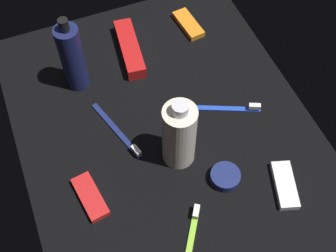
{
  "coord_description": "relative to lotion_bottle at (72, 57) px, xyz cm",
  "views": [
    {
      "loc": [
        48.96,
        -19.62,
        85.25
      ],
      "look_at": [
        0.0,
        0.0,
        3.0
      ],
      "focal_mm": 48.25,
      "sensor_mm": 36.0,
      "label": 1
    }
  ],
  "objects": [
    {
      "name": "toothpaste_box_red",
      "position": [
        -4.33,
        14.35,
        -7.42
      ],
      "size": [
        18.0,
        6.46,
        3.2
      ],
      "primitive_type": "cube",
      "rotation": [
        0.0,
        0.0,
        -0.12
      ],
      "color": "red",
      "rests_on": "ground_plane"
    },
    {
      "name": "cream_tin_left",
      "position": [
        36.06,
        21.27,
        -7.96
      ],
      "size": [
        6.27,
        6.27,
        2.13
      ],
      "primitive_type": "cylinder",
      "color": "navy",
      "rests_on": "ground_plane"
    },
    {
      "name": "ground_plane",
      "position": [
        21.21,
        14.46,
        -9.62
      ],
      "size": [
        84.0,
        64.0,
        1.2
      ],
      "primitive_type": "cube",
      "color": "black"
    },
    {
      "name": "lotion_bottle",
      "position": [
        0.0,
        0.0,
        0.0
      ],
      "size": [
        5.41,
        5.41,
        20.32
      ],
      "color": "#191E4D",
      "rests_on": "ground_plane"
    },
    {
      "name": "snack_bar_red",
      "position": [
        29.84,
        -5.95,
        -8.27
      ],
      "size": [
        10.87,
        5.48,
        1.5
      ],
      "primitive_type": "cube",
      "rotation": [
        0.0,
        0.0,
        0.15
      ],
      "color": "red",
      "rests_on": "ground_plane"
    },
    {
      "name": "toothbrush_blue",
      "position": [
        20.14,
        29.25,
        -8.41
      ],
      "size": [
        8.42,
        16.93,
        2.1
      ],
      "color": "blue",
      "rests_on": "ground_plane"
    },
    {
      "name": "snack_bar_orange",
      "position": [
        -7.43,
        31.63,
        -8.27
      ],
      "size": [
        10.77,
        5.09,
        1.5
      ],
      "primitive_type": "cube",
      "rotation": [
        0.0,
        0.0,
        0.11
      ],
      "color": "orange",
      "rests_on": "ground_plane"
    },
    {
      "name": "bodywash_bottle",
      "position": [
        27.22,
        14.17,
        -0.55
      ],
      "size": [
        6.89,
        6.89,
        18.61
      ],
      "color": "silver",
      "rests_on": "ground_plane"
    },
    {
      "name": "toothbrush_navy",
      "position": [
        17.43,
        4.37,
        -8.41
      ],
      "size": [
        17.57,
        6.39,
        2.1
      ],
      "color": "navy",
      "rests_on": "ground_plane"
    },
    {
      "name": "snack_bar_white",
      "position": [
        42.2,
        31.93,
        -8.27
      ],
      "size": [
        11.12,
        6.99,
        1.5
      ],
      "primitive_type": "cube",
      "rotation": [
        0.0,
        0.0,
        -0.31
      ],
      "color": "white",
      "rests_on": "ground_plane"
    },
    {
      "name": "toothbrush_lime",
      "position": [
        46.23,
        9.01,
        -8.41
      ],
      "size": [
        15.65,
        10.97,
        2.1
      ],
      "color": "#8CD133",
      "rests_on": "ground_plane"
    }
  ]
}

